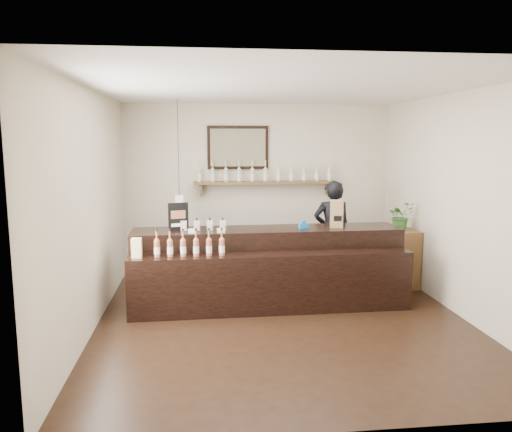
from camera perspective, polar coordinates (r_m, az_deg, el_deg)
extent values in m
plane|color=black|center=(6.38, 2.94, -11.53)|extent=(5.00, 5.00, 0.00)
plane|color=beige|center=(8.50, 0.28, 3.25)|extent=(4.50, 0.00, 4.50)
plane|color=beige|center=(3.64, 9.51, -4.18)|extent=(4.50, 0.00, 4.50)
plane|color=beige|center=(6.10, -18.31, 0.66)|extent=(0.00, 5.00, 5.00)
plane|color=beige|center=(6.78, 22.14, 1.23)|extent=(0.00, 5.00, 5.00)
plane|color=white|center=(6.02, 3.15, 14.35)|extent=(5.00, 5.00, 0.00)
cube|color=brown|center=(8.38, 1.07, 3.85)|extent=(2.40, 0.25, 0.04)
cube|color=brown|center=(8.35, -6.34, 2.96)|extent=(0.04, 0.20, 0.20)
cube|color=brown|center=(8.63, 8.18, 3.10)|extent=(0.04, 0.20, 0.20)
cube|color=black|center=(8.40, -2.08, 7.82)|extent=(1.02, 0.04, 0.72)
cube|color=#4D4331|center=(8.38, -2.07, 7.82)|extent=(0.92, 0.01, 0.62)
cube|color=white|center=(7.58, -8.73, 1.34)|extent=(0.12, 0.12, 0.28)
cylinder|color=black|center=(7.52, -8.88, 7.74)|extent=(0.01, 0.01, 1.41)
cylinder|color=#B7C8A8|center=(8.30, -6.51, 4.60)|extent=(0.07, 0.07, 0.20)
cone|color=#B7C8A8|center=(8.29, -6.52, 5.47)|extent=(0.07, 0.07, 0.05)
cylinder|color=#B7C8A8|center=(8.29, -6.53, 5.88)|extent=(0.02, 0.02, 0.07)
cylinder|color=gold|center=(8.29, -6.53, 6.21)|extent=(0.03, 0.03, 0.02)
cylinder|color=white|center=(8.30, -6.50, 4.46)|extent=(0.07, 0.07, 0.09)
cylinder|color=#B7C8A8|center=(8.30, -4.98, 4.62)|extent=(0.07, 0.07, 0.20)
cone|color=#B7C8A8|center=(8.29, -5.00, 5.49)|extent=(0.07, 0.07, 0.05)
cylinder|color=#B7C8A8|center=(8.29, -5.00, 5.91)|extent=(0.02, 0.02, 0.07)
cylinder|color=gold|center=(8.29, -5.01, 6.23)|extent=(0.03, 0.03, 0.02)
cylinder|color=white|center=(8.30, -4.98, 4.48)|extent=(0.07, 0.07, 0.09)
cylinder|color=#B7C8A8|center=(8.31, -3.46, 4.64)|extent=(0.07, 0.07, 0.20)
cone|color=#B7C8A8|center=(8.30, -3.47, 5.51)|extent=(0.07, 0.07, 0.05)
cylinder|color=#B7C8A8|center=(8.30, -3.47, 5.93)|extent=(0.02, 0.02, 0.07)
cylinder|color=gold|center=(8.30, -3.48, 6.25)|extent=(0.03, 0.03, 0.02)
cylinder|color=white|center=(8.31, -3.46, 4.50)|extent=(0.07, 0.07, 0.09)
cylinder|color=#B7C8A8|center=(8.32, -1.95, 4.66)|extent=(0.07, 0.07, 0.20)
cone|color=#B7C8A8|center=(8.32, -1.95, 5.53)|extent=(0.07, 0.07, 0.05)
cylinder|color=#B7C8A8|center=(8.31, -1.95, 5.94)|extent=(0.02, 0.02, 0.07)
cylinder|color=gold|center=(8.31, -1.95, 6.27)|extent=(0.03, 0.03, 0.02)
cylinder|color=white|center=(8.33, -1.94, 4.52)|extent=(0.07, 0.07, 0.09)
cylinder|color=#B7C8A8|center=(8.34, -0.43, 4.67)|extent=(0.07, 0.07, 0.20)
cone|color=#B7C8A8|center=(8.34, -0.43, 5.54)|extent=(0.07, 0.07, 0.05)
cylinder|color=#B7C8A8|center=(8.33, -0.44, 5.96)|extent=(0.02, 0.02, 0.07)
cylinder|color=gold|center=(8.33, -0.44, 6.28)|extent=(0.03, 0.03, 0.02)
cylinder|color=white|center=(8.35, -0.43, 4.53)|extent=(0.07, 0.07, 0.09)
cylinder|color=#B7C8A8|center=(8.37, 1.07, 4.68)|extent=(0.07, 0.07, 0.20)
cone|color=#B7C8A8|center=(8.36, 1.07, 5.55)|extent=(0.07, 0.07, 0.05)
cylinder|color=#B7C8A8|center=(8.36, 1.07, 5.96)|extent=(0.02, 0.02, 0.07)
cylinder|color=gold|center=(8.36, 1.07, 6.28)|extent=(0.03, 0.03, 0.02)
cylinder|color=white|center=(8.37, 1.07, 4.54)|extent=(0.07, 0.07, 0.09)
cylinder|color=#B7C8A8|center=(8.40, 2.56, 4.69)|extent=(0.07, 0.07, 0.20)
cone|color=#B7C8A8|center=(8.39, 2.57, 5.56)|extent=(0.07, 0.07, 0.05)
cylinder|color=#B7C8A8|center=(8.39, 2.57, 5.96)|extent=(0.02, 0.02, 0.07)
cylinder|color=gold|center=(8.39, 2.57, 6.29)|extent=(0.03, 0.03, 0.02)
cylinder|color=white|center=(8.40, 2.56, 4.55)|extent=(0.07, 0.07, 0.09)
cylinder|color=#B7C8A8|center=(8.44, 4.04, 4.70)|extent=(0.07, 0.07, 0.20)
cone|color=#B7C8A8|center=(8.43, 4.05, 5.56)|extent=(0.07, 0.07, 0.05)
cylinder|color=#B7C8A8|center=(8.43, 4.06, 5.96)|extent=(0.02, 0.02, 0.07)
cylinder|color=gold|center=(8.43, 4.06, 6.28)|extent=(0.03, 0.03, 0.02)
cylinder|color=white|center=(8.44, 4.04, 4.56)|extent=(0.07, 0.07, 0.09)
cylinder|color=#B7C8A8|center=(8.48, 5.51, 4.70)|extent=(0.07, 0.07, 0.20)
cone|color=#B7C8A8|center=(8.47, 5.52, 5.55)|extent=(0.07, 0.07, 0.05)
cylinder|color=#B7C8A8|center=(8.47, 5.53, 5.96)|extent=(0.02, 0.02, 0.07)
cylinder|color=gold|center=(8.47, 5.53, 6.28)|extent=(0.03, 0.03, 0.02)
cylinder|color=white|center=(8.48, 5.51, 4.56)|extent=(0.07, 0.07, 0.09)
cylinder|color=#B7C8A8|center=(8.53, 6.96, 4.70)|extent=(0.07, 0.07, 0.20)
cone|color=#B7C8A8|center=(8.52, 6.98, 5.55)|extent=(0.07, 0.07, 0.05)
cylinder|color=#B7C8A8|center=(8.52, 6.98, 5.95)|extent=(0.02, 0.02, 0.07)
cylinder|color=gold|center=(8.52, 6.99, 6.27)|extent=(0.03, 0.03, 0.02)
cylinder|color=white|center=(8.53, 6.96, 4.56)|extent=(0.07, 0.07, 0.09)
cylinder|color=#B7C8A8|center=(8.58, 8.39, 4.69)|extent=(0.07, 0.07, 0.20)
cone|color=#B7C8A8|center=(8.57, 8.41, 5.54)|extent=(0.07, 0.07, 0.05)
cylinder|color=#B7C8A8|center=(8.57, 8.42, 5.94)|extent=(0.02, 0.02, 0.07)
cylinder|color=gold|center=(8.57, 8.43, 6.25)|extent=(0.03, 0.03, 0.02)
cylinder|color=white|center=(8.58, 8.39, 4.55)|extent=(0.07, 0.07, 0.09)
cube|color=black|center=(6.88, 1.30, -5.59)|extent=(3.64, 0.69, 1.02)
cube|color=black|center=(6.45, 1.87, -7.69)|extent=(3.64, 0.37, 0.77)
cube|color=white|center=(6.48, -7.35, -1.72)|extent=(0.10, 0.04, 0.05)
cube|color=white|center=(6.48, -4.04, -1.66)|extent=(0.10, 0.04, 0.05)
cube|color=#DAC485|center=(6.33, -13.47, -4.10)|extent=(0.12, 0.12, 0.12)
cube|color=#DAC485|center=(6.30, -13.50, -3.04)|extent=(0.12, 0.12, 0.12)
cube|color=#B7C8A8|center=(6.65, -8.25, -1.09)|extent=(0.08, 0.08, 0.13)
cube|color=#CC9FAD|center=(6.61, -8.26, -1.16)|extent=(0.07, 0.00, 0.06)
cylinder|color=black|center=(6.64, -8.27, -0.37)|extent=(0.02, 0.02, 0.03)
cube|color=#B7C8A8|center=(6.65, -6.78, -1.07)|extent=(0.08, 0.08, 0.13)
cube|color=#CC9FAD|center=(6.60, -6.78, -1.14)|extent=(0.07, 0.00, 0.06)
cylinder|color=black|center=(6.64, -6.79, -0.35)|extent=(0.02, 0.02, 0.03)
cube|color=#B7C8A8|center=(6.65, -5.30, -1.04)|extent=(0.08, 0.08, 0.13)
cube|color=#CC9FAD|center=(6.60, -5.30, -1.11)|extent=(0.07, 0.00, 0.06)
cylinder|color=black|center=(6.64, -5.31, -0.32)|extent=(0.02, 0.02, 0.03)
cube|color=#B7C8A8|center=(6.66, -3.83, -1.02)|extent=(0.08, 0.08, 0.13)
cube|color=#CC9FAD|center=(6.61, -3.81, -1.09)|extent=(0.07, 0.00, 0.06)
cylinder|color=black|center=(6.64, -3.84, -0.30)|extent=(0.02, 0.02, 0.03)
cylinder|color=#A35937|center=(6.29, -11.25, -3.71)|extent=(0.07, 0.07, 0.20)
cone|color=#A35937|center=(6.27, -11.29, -2.57)|extent=(0.07, 0.07, 0.05)
cylinder|color=#A35937|center=(6.26, -11.30, -2.03)|extent=(0.02, 0.02, 0.07)
cylinder|color=black|center=(6.25, -11.32, -1.61)|extent=(0.03, 0.03, 0.02)
cylinder|color=white|center=(6.30, -11.25, -3.89)|extent=(0.07, 0.07, 0.09)
cylinder|color=#A35937|center=(6.28, -9.79, -3.69)|extent=(0.07, 0.07, 0.20)
cone|color=#A35937|center=(6.26, -9.82, -2.55)|extent=(0.07, 0.07, 0.05)
cylinder|color=#A35937|center=(6.25, -9.84, -2.01)|extent=(0.02, 0.02, 0.07)
cylinder|color=black|center=(6.24, -9.85, -1.59)|extent=(0.03, 0.03, 0.02)
cylinder|color=white|center=(6.29, -9.79, -3.87)|extent=(0.07, 0.07, 0.09)
cylinder|color=#A35937|center=(6.27, -8.33, -3.67)|extent=(0.07, 0.07, 0.20)
cone|color=#A35937|center=(6.25, -8.35, -2.53)|extent=(0.07, 0.07, 0.05)
cylinder|color=#A35937|center=(6.24, -8.37, -1.99)|extent=(0.02, 0.02, 0.07)
cylinder|color=black|center=(6.23, -8.38, -1.57)|extent=(0.03, 0.03, 0.02)
cylinder|color=white|center=(6.28, -8.32, -3.85)|extent=(0.07, 0.07, 0.09)
cylinder|color=#A35937|center=(6.27, -6.86, -3.65)|extent=(0.07, 0.07, 0.20)
cone|color=#A35937|center=(6.24, -6.88, -2.51)|extent=(0.07, 0.07, 0.05)
cylinder|color=#A35937|center=(6.23, -6.89, -1.97)|extent=(0.02, 0.02, 0.07)
cylinder|color=black|center=(6.23, -6.90, -1.54)|extent=(0.03, 0.03, 0.02)
cylinder|color=white|center=(6.27, -6.86, -3.83)|extent=(0.07, 0.07, 0.09)
cylinder|color=#A35937|center=(6.27, -5.39, -3.62)|extent=(0.07, 0.07, 0.20)
cone|color=#A35937|center=(6.25, -5.41, -2.48)|extent=(0.07, 0.07, 0.05)
cylinder|color=#A35937|center=(6.23, -5.42, -1.94)|extent=(0.02, 0.02, 0.07)
cylinder|color=black|center=(6.23, -5.42, -1.52)|extent=(0.03, 0.03, 0.02)
cylinder|color=white|center=(6.28, -5.39, -3.81)|extent=(0.07, 0.07, 0.09)
cylinder|color=#A35937|center=(6.28, -3.93, -3.60)|extent=(0.07, 0.07, 0.20)
cone|color=#A35937|center=(6.25, -3.94, -2.46)|extent=(0.07, 0.07, 0.05)
cylinder|color=#A35937|center=(6.24, -3.94, -1.92)|extent=(0.02, 0.02, 0.07)
cylinder|color=black|center=(6.23, -3.95, -1.49)|extent=(0.03, 0.03, 0.02)
cylinder|color=white|center=(6.28, -3.92, -3.78)|extent=(0.07, 0.07, 0.09)
cube|color=black|center=(6.65, -8.87, -0.09)|extent=(0.26, 0.09, 0.37)
cube|color=#925835|center=(6.63, -8.88, 0.17)|extent=(0.19, 0.05, 0.11)
cube|color=white|center=(6.65, -8.85, -1.02)|extent=(0.19, 0.05, 0.04)
cube|color=olive|center=(6.91, 9.19, 0.24)|extent=(0.20, 0.16, 0.38)
cube|color=black|center=(6.86, 9.33, -0.28)|extent=(0.11, 0.03, 0.08)
cube|color=#1A6CB7|center=(6.81, 5.45, -1.15)|extent=(0.14, 0.09, 0.06)
cylinder|color=#1A6CB7|center=(6.80, 5.46, -0.77)|extent=(0.08, 0.05, 0.07)
cube|color=brown|center=(7.91, 16.01, -4.60)|extent=(0.47, 0.63, 0.87)
imported|color=#346729|center=(7.79, 16.21, 0.02)|extent=(0.44, 0.40, 0.42)
imported|color=black|center=(7.84, 8.68, -1.03)|extent=(0.66, 0.43, 1.79)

